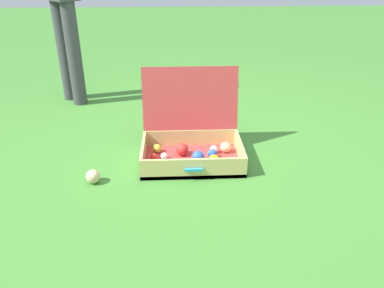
{
  "coord_description": "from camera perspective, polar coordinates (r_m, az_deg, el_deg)",
  "views": [
    {
      "loc": [
        -0.12,
        -2.15,
        1.21
      ],
      "look_at": [
        -0.02,
        -0.02,
        0.13
      ],
      "focal_mm": 35.29,
      "sensor_mm": 36.0,
      "label": 1
    }
  ],
  "objects": [
    {
      "name": "stray_ball_on_grass",
      "position": [
        2.29,
        -14.72,
        -4.77
      ],
      "size": [
        0.08,
        0.08,
        0.08
      ],
      "primitive_type": "sphere",
      "color": "#D1B784",
      "rests_on": "ground"
    },
    {
      "name": "ground_plane",
      "position": [
        2.47,
        0.4,
        -2.5
      ],
      "size": [
        16.0,
        16.0,
        0.0
      ],
      "primitive_type": "plane",
      "color": "#3D7A2D"
    },
    {
      "name": "open_suitcase",
      "position": [
        2.45,
        0.0,
        0.54
      ],
      "size": [
        0.64,
        0.54,
        0.55
      ],
      "color": "#B23838",
      "rests_on": "ground"
    }
  ]
}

